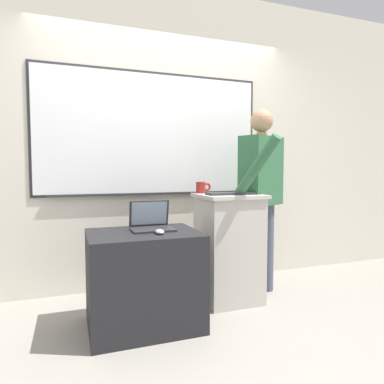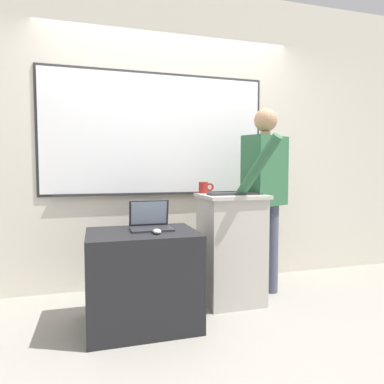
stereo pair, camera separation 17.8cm
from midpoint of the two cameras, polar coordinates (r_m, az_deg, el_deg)
ground_plane at (r=2.61m, az=4.44°, el=-22.69°), size 30.00×30.00×0.00m
back_wall at (r=3.50m, az=-2.48°, el=9.02°), size 6.40×0.17×2.97m
lectern_podium at (r=3.08m, az=8.14°, el=-9.16°), size 0.53×0.53×0.95m
side_desk at (r=2.65m, az=-6.31°, el=-14.09°), size 0.80×0.61×0.71m
person_presenter at (r=3.20m, az=13.65°, el=0.63°), size 0.60×0.69×1.71m
laptop at (r=2.65m, az=-5.06°, el=-4.89°), size 0.31×0.25×0.22m
wireless_keyboard at (r=2.95m, az=8.82°, el=-0.28°), size 0.46×0.14×0.02m
computer_mouse_by_laptop at (r=2.46m, az=-3.79°, el=-6.57°), size 0.06×0.10×0.03m
computer_mouse_by_keyboard at (r=3.06m, az=12.28°, el=-0.05°), size 0.06×0.10×0.03m
coffee_mug at (r=3.12m, az=3.68°, el=0.75°), size 0.14×0.09×0.10m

